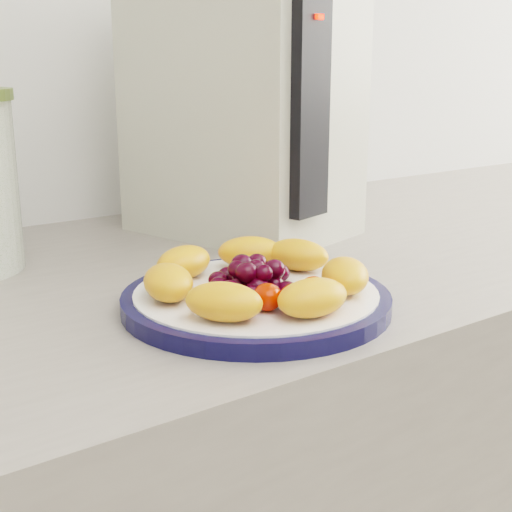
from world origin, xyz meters
TOP-DOWN VIEW (x-y plane):
  - plate_rim at (-0.03, 1.04)m, footprint 0.25×0.25m
  - plate_face at (-0.03, 1.04)m, footprint 0.22×0.22m
  - appliance_body at (0.13, 1.30)m, footprint 0.25×0.31m
  - appliance_panel at (0.12, 1.16)m, footprint 0.06×0.03m
  - appliance_led at (0.13, 1.15)m, footprint 0.01×0.01m
  - fruit_plate at (-0.03, 1.04)m, footprint 0.21×0.21m

SIDE VIEW (x-z plane):
  - plate_rim at x=-0.03m, z-range 0.90..0.91m
  - plate_face at x=-0.03m, z-range 0.90..0.92m
  - fruit_plate at x=-0.03m, z-range 0.92..0.95m
  - appliance_body at x=0.13m, z-range 0.90..1.23m
  - appliance_panel at x=0.12m, z-range 0.95..1.19m
  - appliance_led at x=0.13m, z-range 1.16..1.17m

